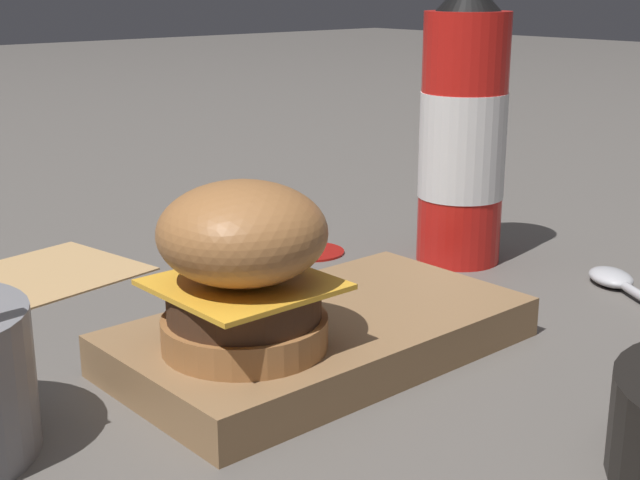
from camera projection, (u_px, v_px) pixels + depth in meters
name	position (u px, v px, depth m)	size (l,w,h in m)	color
ground_plane	(355.00, 343.00, 0.59)	(6.00, 6.00, 0.00)	#5B5651
serving_board	(320.00, 334.00, 0.57)	(0.26, 0.14, 0.03)	olive
burger	(243.00, 266.00, 0.51)	(0.10, 0.10, 0.10)	#9E6638
ketchup_bottle	(463.00, 135.00, 0.74)	(0.07, 0.07, 0.24)	red
spoon	(626.00, 287.00, 0.68)	(0.10, 0.16, 0.01)	#B2B2B7
ketchup_puddle	(312.00, 251.00, 0.79)	(0.06, 0.06, 0.00)	#9E140F
parchment_square	(53.00, 271.00, 0.74)	(0.14, 0.14, 0.00)	tan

